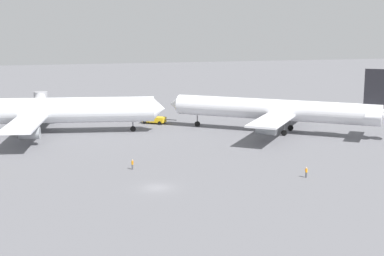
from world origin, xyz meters
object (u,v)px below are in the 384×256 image
Objects in this scene: airliner_being_pushed at (276,110)px; pushback_tug at (153,119)px; ground_crew_marshaller_foreground at (132,164)px; jet_bridge at (40,101)px; ground_crew_ramp_agent_by_cones at (306,172)px; airliner_at_gate_left at (44,111)px.

airliner_being_pushed is 5.56× the size of pushback_tug.
jet_bridge is (-13.70, 61.67, 3.61)m from ground_crew_marshaller_foreground.
pushback_tug is 4.69× the size of ground_crew_ramp_agent_by_cones.
ground_crew_ramp_agent_by_cones is (-12.17, -37.38, -4.31)m from airliner_being_pushed.
airliner_at_gate_left is 40.58m from ground_crew_marshaller_foreground.
ground_crew_marshaller_foreground is at bearing -107.19° from pushback_tug.
airliner_at_gate_left reaches higher than airliner_being_pushed.
airliner_at_gate_left is at bearing 164.88° from airliner_being_pushed.
jet_bridge reaches higher than ground_crew_marshaller_foreground.
jet_bridge is at bearing 102.53° from ground_crew_marshaller_foreground.
pushback_tug is at bearing -32.91° from jet_bridge.
jet_bridge is (-0.45, 23.56, -0.72)m from airliner_at_gate_left.
airliner_being_pushed is at bearing 32.33° from ground_crew_marshaller_foreground.
ground_crew_marshaller_foreground is (13.26, -38.11, -4.33)m from airliner_at_gate_left.
airliner_at_gate_left reaches higher than ground_crew_marshaller_foreground.
airliner_at_gate_left is at bearing 127.48° from ground_crew_ramp_agent_by_cones.
ground_crew_marshaller_foreground is (-13.61, -43.99, -0.33)m from pushback_tug.
airliner_at_gate_left is at bearing -167.65° from pushback_tug.
ground_crew_ramp_agent_by_cones is (39.33, -51.29, -4.35)m from airliner_at_gate_left.
ground_crew_ramp_agent_by_cones is at bearing -62.01° from jet_bridge.
airliner_at_gate_left is at bearing 109.18° from ground_crew_marshaller_foreground.
jet_bridge is (-51.94, 37.47, -0.68)m from airliner_being_pushed.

